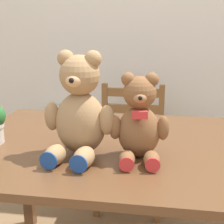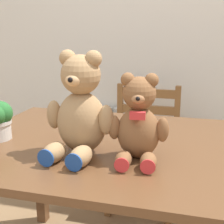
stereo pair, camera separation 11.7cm
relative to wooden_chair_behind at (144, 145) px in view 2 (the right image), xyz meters
name	(u,v)px [view 2 (the right image)]	position (x,y,z in m)	size (l,w,h in m)	color
wall_back	(165,21)	(0.07, 0.40, 0.85)	(8.00, 0.04, 2.60)	silver
radiator	(100,146)	(-0.43, 0.33, -0.17)	(0.66, 0.10, 0.62)	beige
dining_table	(132,164)	(0.07, -0.82, 0.23)	(1.47, 0.97, 0.77)	brown
wooden_chair_behind	(144,145)	(0.00, 0.00, 0.00)	(0.45, 0.39, 0.86)	brown
teddy_bear_left	(80,111)	(-0.10, -0.97, 0.49)	(0.28, 0.29, 0.40)	tan
teddy_bear_right	(138,123)	(0.12, -0.97, 0.46)	(0.23, 0.23, 0.32)	brown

